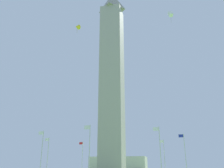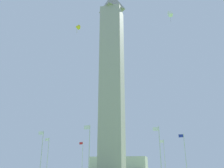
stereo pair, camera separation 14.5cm
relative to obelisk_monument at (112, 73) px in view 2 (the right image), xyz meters
The scene contains 12 objects.
obelisk_monument is the anchor object (origin of this frame).
flagpole_n 25.32m from the obelisk_monument, ahead, with size 1.12×0.14×8.74m.
flagpole_ne 25.31m from the obelisk_monument, 44.86° to the left, with size 1.12×0.14×8.74m.
flagpole_e 25.28m from the obelisk_monument, 89.80° to the left, with size 1.12×0.14×8.74m.
flagpole_se 25.26m from the obelisk_monument, 134.86° to the left, with size 1.12×0.14×8.74m.
flagpole_s 25.25m from the obelisk_monument, behind, with size 1.12×0.14×8.74m.
flagpole_sw 25.26m from the obelisk_monument, 134.86° to the right, with size 1.12×0.14×8.74m.
flagpole_w 25.28m from the obelisk_monument, 89.80° to the right, with size 1.12×0.14×8.74m.
flagpole_nw 25.31m from the obelisk_monument, 44.86° to the right, with size 1.12×0.14×8.74m.
kite_yellow_delta 14.99m from the obelisk_monument, 70.14° to the left, with size 1.52×1.60×2.15m.
kite_white_box 25.08m from the obelisk_monument, 125.80° to the left, with size 0.90×1.17×2.21m.
distant_building 65.66m from the obelisk_monument, 79.34° to the right, with size 25.99×11.49×6.43m.
Camera 2 is at (-13.22, 54.50, 1.96)m, focal length 38.32 mm.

